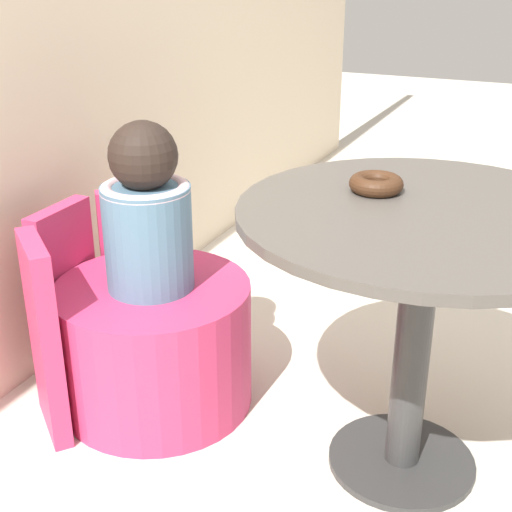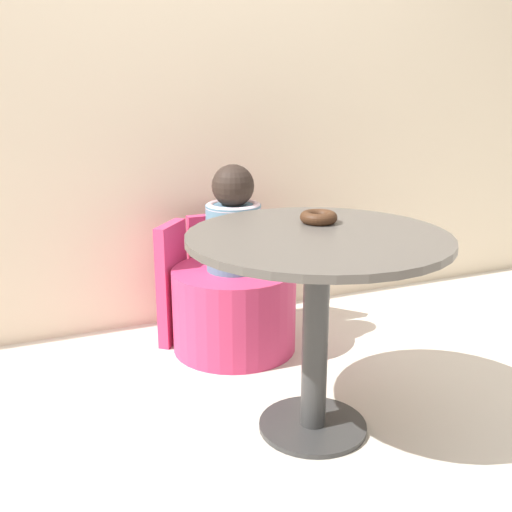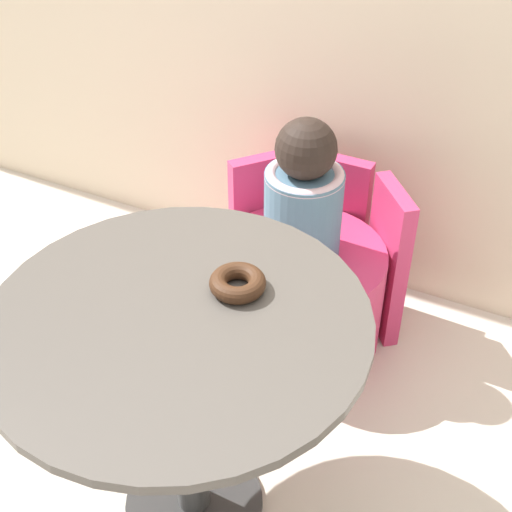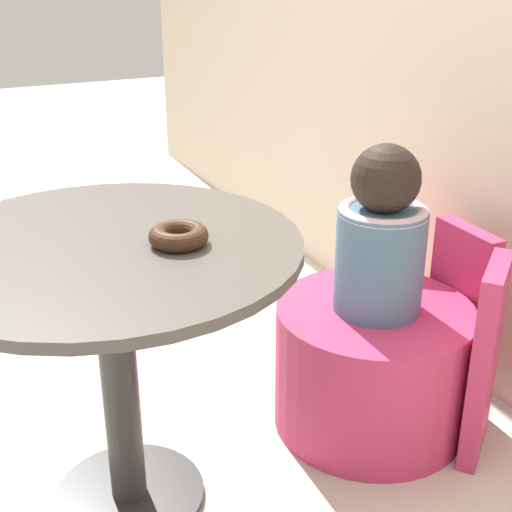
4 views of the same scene
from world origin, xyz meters
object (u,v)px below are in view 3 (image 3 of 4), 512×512
round_table (182,364)px  child_figure (304,196)px  tub_chair (299,296)px  donut (238,283)px

round_table → child_figure: 0.72m
tub_chair → donut: 0.79m
round_table → tub_chair: bearing=91.0°
donut → round_table: bearing=-118.9°
donut → tub_chair: bearing=98.5°
round_table → child_figure: bearing=91.0°
tub_chair → round_table: bearing=-89.0°
tub_chair → child_figure: (0.00, 0.00, 0.39)m
child_figure → donut: 0.61m
child_figure → tub_chair: bearing=180.0°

